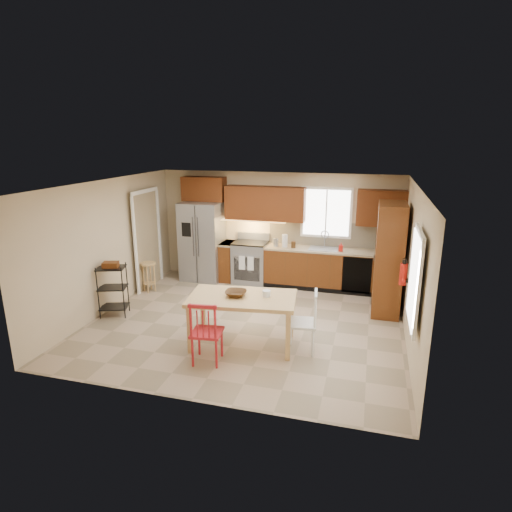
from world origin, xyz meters
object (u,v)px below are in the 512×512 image
at_px(pantry, 389,259).
at_px(chair_red, 207,331).
at_px(dining_table, 243,321).
at_px(table_bowl, 236,296).
at_px(refrigerator, 202,241).
at_px(fire_extinguisher, 403,274).
at_px(soap_bottle, 341,247).
at_px(chair_white, 302,322).
at_px(bar_stool, 149,277).
at_px(range_stove, 251,263).
at_px(utility_cart, 113,290).
at_px(table_jar, 266,295).

relative_size(pantry, chair_red, 2.13).
bearing_deg(dining_table, table_bowl, 172.99).
height_order(refrigerator, pantry, pantry).
relative_size(fire_extinguisher, dining_table, 0.21).
relative_size(soap_bottle, chair_white, 0.19).
relative_size(pantry, bar_stool, 3.24).
distance_m(range_stove, dining_table, 3.12).
relative_size(refrigerator, chair_red, 1.85).
bearing_deg(dining_table, chair_white, -3.99).
height_order(dining_table, table_bowl, table_bowl).
bearing_deg(utility_cart, table_jar, -25.94).
relative_size(dining_table, chair_red, 1.70).
xyz_separation_m(bar_stool, utility_cart, (0.00, -1.33, 0.17)).
xyz_separation_m(range_stove, chair_red, (0.39, -3.68, 0.03)).
distance_m(range_stove, pantry, 3.19).
relative_size(range_stove, soap_bottle, 4.82).
bearing_deg(utility_cart, pantry, -1.09).
xyz_separation_m(pantry, bar_stool, (-4.93, -0.21, -0.73)).
bearing_deg(soap_bottle, refrigerator, 179.55).
distance_m(soap_bottle, chair_red, 3.99).
relative_size(soap_bottle, dining_table, 0.11).
distance_m(fire_extinguisher, chair_white, 1.87).
bearing_deg(utility_cart, soap_bottle, 13.07).
bearing_deg(table_jar, table_bowl, -167.47).
xyz_separation_m(table_jar, bar_stool, (-3.05, 1.74, -0.54)).
bearing_deg(dining_table, range_stove, 96.63).
height_order(bar_stool, utility_cart, utility_cart).
bearing_deg(dining_table, chair_red, -125.31).
xyz_separation_m(fire_extinguisher, chair_white, (-1.49, -0.95, -0.61)).
bearing_deg(table_jar, range_stove, 110.65).
relative_size(soap_bottle, utility_cart, 0.19).
bearing_deg(table_bowl, chair_white, 2.71).
bearing_deg(refrigerator, fire_extinguisher, -24.52).
bearing_deg(fire_extinguisher, chair_white, -147.68).
bearing_deg(table_jar, soap_bottle, 71.92).
distance_m(chair_white, utility_cart, 3.66).
distance_m(fire_extinguisher, bar_stool, 5.26).
height_order(soap_bottle, utility_cart, soap_bottle).
relative_size(refrigerator, table_bowl, 5.36).
bearing_deg(soap_bottle, fire_extinguisher, -59.47).
distance_m(soap_bottle, chair_white, 2.96).
xyz_separation_m(range_stove, soap_bottle, (2.03, -0.08, 0.54)).
xyz_separation_m(range_stove, table_bowl, (0.63, -3.03, 0.37)).
distance_m(chair_white, table_bowl, 1.11).
bearing_deg(bar_stool, fire_extinguisher, -34.15).
bearing_deg(table_bowl, soap_bottle, 64.59).
bearing_deg(chair_red, table_bowl, 62.33).
bearing_deg(chair_red, utility_cart, 146.62).
height_order(fire_extinguisher, chair_red, fire_extinguisher).
bearing_deg(bar_stool, utility_cart, -114.80).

